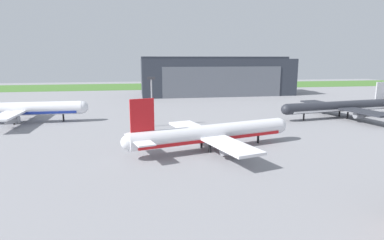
% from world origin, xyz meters
% --- Properties ---
extents(ground_plane, '(440.00, 440.00, 0.00)m').
position_xyz_m(ground_plane, '(0.00, 0.00, 0.00)').
color(ground_plane, gray).
extents(grass_field_strip, '(440.00, 56.00, 0.08)m').
position_xyz_m(grass_field_strip, '(0.00, 168.57, 0.04)').
color(grass_field_strip, '#44732E').
rests_on(grass_field_strip, ground_plane).
extents(maintenance_hangar, '(85.68, 29.61, 21.65)m').
position_xyz_m(maintenance_hangar, '(32.37, 106.74, 10.36)').
color(maintenance_hangar, '#2D333D').
rests_on(maintenance_hangar, ground_plane).
extents(airliner_near_left, '(40.83, 34.61, 12.63)m').
position_xyz_m(airliner_near_left, '(3.10, -4.54, 3.68)').
color(airliner_near_left, silver).
rests_on(airliner_near_left, ground_plane).
extents(airliner_far_right, '(46.81, 38.01, 12.21)m').
position_xyz_m(airliner_far_right, '(56.96, 26.35, 3.98)').
color(airliner_far_right, '#282B33').
rests_on(airliner_far_right, ground_plane).
extents(airliner_far_left, '(41.87, 34.97, 14.14)m').
position_xyz_m(airliner_far_left, '(-50.55, 35.80, 4.49)').
color(airliner_far_left, white).
rests_on(airliner_far_left, ground_plane).
extents(apron_light_mast, '(2.40, 0.50, 15.23)m').
position_xyz_m(apron_light_mast, '(-9.06, 23.28, 9.16)').
color(apron_light_mast, '#99999E').
rests_on(apron_light_mast, ground_plane).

